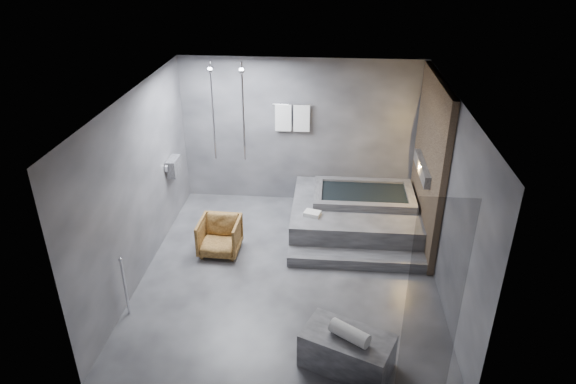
{
  "coord_description": "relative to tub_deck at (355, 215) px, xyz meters",
  "views": [
    {
      "loc": [
        0.55,
        -6.63,
        4.77
      ],
      "look_at": [
        -0.05,
        0.3,
        1.24
      ],
      "focal_mm": 32.0,
      "sensor_mm": 36.0,
      "label": 1
    }
  ],
  "objects": [
    {
      "name": "concrete_bench",
      "position": [
        -0.19,
        -3.36,
        -0.01
      ],
      "size": [
        1.21,
        0.96,
        0.48
      ],
      "primitive_type": "cube",
      "rotation": [
        0.0,
        0.0,
        -0.4
      ],
      "color": "#38383B",
      "rests_on": "ground"
    },
    {
      "name": "tub_deck",
      "position": [
        0.0,
        0.0,
        0.0
      ],
      "size": [
        2.2,
        2.0,
        0.5
      ],
      "primitive_type": "cube",
      "color": "#353538",
      "rests_on": "ground"
    },
    {
      "name": "rolled_towel",
      "position": [
        -0.18,
        -3.42,
        0.32
      ],
      "size": [
        0.51,
        0.42,
        0.18
      ],
      "primitive_type": "cylinder",
      "rotation": [
        0.0,
        1.57,
        -0.6
      ],
      "color": "silver",
      "rests_on": "concrete_bench"
    },
    {
      "name": "tub_step",
      "position": [
        0.0,
        -1.18,
        -0.16
      ],
      "size": [
        2.2,
        0.36,
        0.18
      ],
      "primitive_type": "cube",
      "color": "#353538",
      "rests_on": "ground"
    },
    {
      "name": "deck_towel",
      "position": [
        -0.74,
        -0.53,
        0.29
      ],
      "size": [
        0.31,
        0.26,
        0.07
      ],
      "primitive_type": "cube",
      "rotation": [
        0.0,
        0.0,
        -0.29
      ],
      "color": "silver",
      "rests_on": "tub_deck"
    },
    {
      "name": "room",
      "position": [
        -0.65,
        -1.21,
        1.48
      ],
      "size": [
        5.0,
        5.04,
        2.82
      ],
      "color": "#303033",
      "rests_on": "ground"
    },
    {
      "name": "driftwood_chair",
      "position": [
        -2.24,
        -1.01,
        0.05
      ],
      "size": [
        0.67,
        0.69,
        0.61
      ],
      "primitive_type": "imported",
      "rotation": [
        0.0,
        0.0,
        -0.04
      ],
      "color": "#4C2F13",
      "rests_on": "ground"
    }
  ]
}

